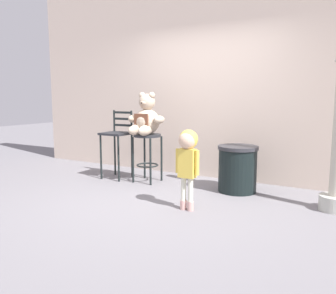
% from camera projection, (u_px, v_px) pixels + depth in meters
% --- Properties ---
extents(ground_plane, '(24.00, 24.00, 0.00)m').
position_uv_depth(ground_plane, '(153.00, 201.00, 4.53)').
color(ground_plane, slate).
extents(building_wall, '(7.20, 0.30, 3.71)m').
position_uv_depth(building_wall, '(210.00, 65.00, 5.78)').
color(building_wall, beige).
rests_on(building_wall, ground_plane).
extents(bar_stool_with_teddy, '(0.43, 0.43, 0.76)m').
position_uv_depth(bar_stool_with_teddy, '(147.00, 147.00, 5.49)').
color(bar_stool_with_teddy, '#24262A').
rests_on(bar_stool_with_teddy, ground_plane).
extents(teddy_bear, '(0.61, 0.55, 0.65)m').
position_uv_depth(teddy_bear, '(146.00, 119.00, 5.40)').
color(teddy_bear, tan).
rests_on(teddy_bear, bar_stool_with_teddy).
extents(child_walking, '(0.30, 0.24, 0.96)m').
position_uv_depth(child_walking, '(188.00, 152.00, 4.08)').
color(child_walking, '#CD9B92').
rests_on(child_walking, ground_plane).
extents(trash_bin, '(0.56, 0.56, 0.65)m').
position_uv_depth(trash_bin, '(238.00, 169.00, 4.94)').
color(trash_bin, black).
rests_on(trash_bin, ground_plane).
extents(bar_chair_empty, '(0.42, 0.42, 1.11)m').
position_uv_depth(bar_chair_empty, '(117.00, 138.00, 5.74)').
color(bar_chair_empty, '#24262A').
rests_on(bar_chair_empty, ground_plane).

